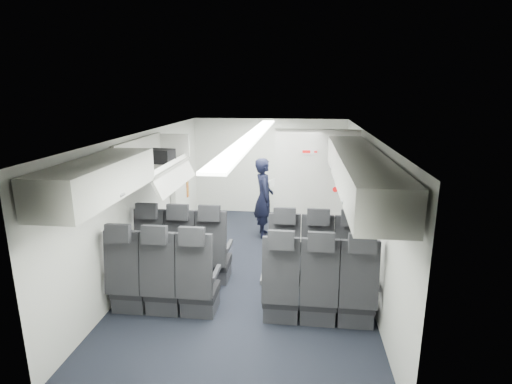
% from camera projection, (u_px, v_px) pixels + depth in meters
% --- Properties ---
extents(cabin_shell, '(3.41, 6.01, 2.16)m').
position_uv_depth(cabin_shell, '(253.00, 200.00, 6.13)').
color(cabin_shell, black).
rests_on(cabin_shell, ground).
extents(seat_row_front, '(3.33, 0.56, 1.24)m').
position_uv_depth(seat_row_front, '(249.00, 258.00, 5.80)').
color(seat_row_front, black).
rests_on(seat_row_front, cabin_shell).
extents(seat_row_mid, '(3.33, 0.56, 1.24)m').
position_uv_depth(seat_row_mid, '(239.00, 287.00, 4.94)').
color(seat_row_mid, black).
rests_on(seat_row_mid, cabin_shell).
extents(overhead_bin_left_rear, '(0.53, 1.80, 0.40)m').
position_uv_depth(overhead_bin_left_rear, '(97.00, 180.00, 4.18)').
color(overhead_bin_left_rear, silver).
rests_on(overhead_bin_left_rear, cabin_shell).
extents(overhead_bin_left_front_open, '(0.64, 1.70, 0.72)m').
position_uv_depth(overhead_bin_left_front_open, '(154.00, 162.00, 5.90)').
color(overhead_bin_left_front_open, '#9E9E93').
rests_on(overhead_bin_left_front_open, cabin_shell).
extents(overhead_bin_right_rear, '(0.53, 1.80, 0.40)m').
position_uv_depth(overhead_bin_right_rear, '(371.00, 187.00, 3.87)').
color(overhead_bin_right_rear, silver).
rests_on(overhead_bin_right_rear, cabin_shell).
extents(overhead_bin_right_front, '(0.53, 1.70, 0.40)m').
position_uv_depth(overhead_bin_right_front, '(350.00, 157.00, 5.55)').
color(overhead_bin_right_front, silver).
rests_on(overhead_bin_right_front, cabin_shell).
extents(bulkhead_partition, '(1.40, 0.15, 2.13)m').
position_uv_depth(bulkhead_partition, '(316.00, 192.00, 6.81)').
color(bulkhead_partition, silver).
rests_on(bulkhead_partition, cabin_shell).
extents(galley_unit, '(0.85, 0.52, 1.90)m').
position_uv_depth(galley_unit, '(311.00, 176.00, 8.69)').
color(galley_unit, '#939399').
rests_on(galley_unit, cabin_shell).
extents(boarding_door, '(0.12, 1.27, 1.86)m').
position_uv_depth(boarding_door, '(180.00, 185.00, 7.85)').
color(boarding_door, silver).
rests_on(boarding_door, cabin_shell).
extents(flight_attendant, '(0.49, 0.63, 1.53)m').
position_uv_depth(flight_attendant, '(264.00, 198.00, 7.63)').
color(flight_attendant, black).
rests_on(flight_attendant, ground).
extents(carry_on_bag, '(0.42, 0.33, 0.23)m').
position_uv_depth(carry_on_bag, '(161.00, 157.00, 6.10)').
color(carry_on_bag, black).
rests_on(carry_on_bag, overhead_bin_left_front_open).
extents(papers, '(0.18, 0.12, 0.14)m').
position_uv_depth(papers, '(274.00, 183.00, 7.48)').
color(papers, white).
rests_on(papers, flight_attendant).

